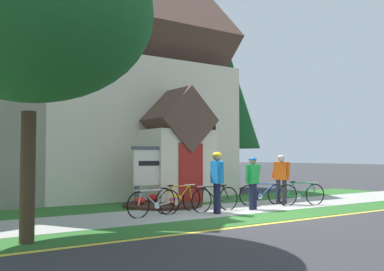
% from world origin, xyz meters
% --- Properties ---
extents(ground, '(140.00, 140.00, 0.00)m').
position_xyz_m(ground, '(0.00, 4.00, 0.00)').
color(ground, '#333335').
extents(sidewalk_slab, '(32.00, 2.59, 0.01)m').
position_xyz_m(sidewalk_slab, '(-1.56, 1.54, 0.01)').
color(sidewalk_slab, '#A8A59E').
rests_on(sidewalk_slab, ground).
extents(grass_verge, '(32.00, 1.43, 0.01)m').
position_xyz_m(grass_verge, '(-1.56, -0.47, 0.00)').
color(grass_verge, '#2D6628').
rests_on(grass_verge, ground).
extents(church_lawn, '(24.00, 2.37, 0.01)m').
position_xyz_m(church_lawn, '(-1.56, 4.02, 0.00)').
color(church_lawn, '#2D6628').
rests_on(church_lawn, ground).
extents(curb_paint_stripe, '(28.00, 0.16, 0.01)m').
position_xyz_m(curb_paint_stripe, '(-1.56, -1.33, 0.00)').
color(curb_paint_stripe, yellow).
rests_on(curb_paint_stripe, ground).
extents(church_building, '(11.79, 11.71, 13.50)m').
position_xyz_m(church_building, '(-1.94, 9.77, 4.96)').
color(church_building, beige).
rests_on(church_building, ground).
extents(church_sign, '(1.81, 0.13, 1.97)m').
position_xyz_m(church_sign, '(-0.82, 3.77, 1.26)').
color(church_sign, '#474C56').
rests_on(church_sign, ground).
extents(flower_bed, '(2.59, 2.59, 0.34)m').
position_xyz_m(flower_bed, '(-0.82, 3.33, 0.08)').
color(flower_bed, '#382319').
rests_on(flower_bed, ground).
extents(bicycle_black, '(1.76, 0.22, 0.80)m').
position_xyz_m(bicycle_black, '(-2.25, 1.36, 0.38)').
color(bicycle_black, black).
rests_on(bicycle_black, ground).
extents(bicycle_orange, '(1.78, 0.37, 0.84)m').
position_xyz_m(bicycle_orange, '(-1.22, 1.74, 0.39)').
color(bicycle_orange, black).
rests_on(bicycle_orange, ground).
extents(bicycle_yellow, '(1.74, 0.51, 0.83)m').
position_xyz_m(bicycle_yellow, '(3.14, 0.95, 0.38)').
color(bicycle_yellow, black).
rests_on(bicycle_yellow, ground).
extents(bicycle_silver, '(1.70, 0.53, 0.78)m').
position_xyz_m(bicycle_silver, '(2.22, 1.82, 0.36)').
color(bicycle_silver, black).
rests_on(bicycle_silver, ground).
extents(bicycle_white, '(1.73, 0.08, 0.80)m').
position_xyz_m(bicycle_white, '(-0.18, 1.32, 0.38)').
color(bicycle_white, black).
rests_on(bicycle_white, ground).
extents(cyclist_in_orange_jersey, '(0.32, 0.79, 1.76)m').
position_xyz_m(cyclist_in_orange_jersey, '(-0.51, 0.81, 1.05)').
color(cyclist_in_orange_jersey, '#191E38').
rests_on(cyclist_in_orange_jersey, ground).
extents(cyclist_in_green_jersey, '(0.34, 0.74, 1.69)m').
position_xyz_m(cyclist_in_green_jersey, '(2.84, 1.56, 0.99)').
color(cyclist_in_green_jersey, '#2D2D33').
rests_on(cyclist_in_green_jersey, ground).
extents(cyclist_in_yellow_jersey, '(0.64, 0.33, 1.62)m').
position_xyz_m(cyclist_in_yellow_jersey, '(0.97, 0.94, 0.94)').
color(cyclist_in_yellow_jersey, '#191E38').
rests_on(cyclist_in_yellow_jersey, ground).
extents(roadside_conifer, '(3.52, 3.52, 7.65)m').
position_xyz_m(roadside_conifer, '(5.60, 8.11, 4.83)').
color(roadside_conifer, '#3D2D1E').
rests_on(roadside_conifer, ground).
extents(verge_sapling, '(4.78, 4.78, 6.23)m').
position_xyz_m(verge_sapling, '(-6.08, -0.50, 4.45)').
color(verge_sapling, '#3D2D1E').
rests_on(verge_sapling, ground).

